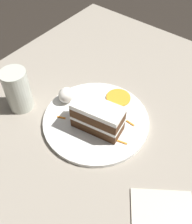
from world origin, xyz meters
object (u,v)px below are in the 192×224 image
(plate, at_px, (96,120))
(drinking_glass, at_px, (18,92))
(cream_dollop, at_px, (66,95))
(cake_slice, at_px, (98,117))
(orange_garnish, at_px, (118,98))

(plate, relative_size, drinking_glass, 2.32)
(plate, relative_size, cream_dollop, 6.25)
(cake_slice, height_order, cream_dollop, cake_slice)
(plate, bearing_deg, cake_slice, 46.25)
(orange_garnish, distance_m, drinking_glass, 0.28)
(plate, height_order, cake_slice, cake_slice)
(cake_slice, bearing_deg, drinking_glass, -83.58)
(plate, height_order, cream_dollop, cream_dollop)
(drinking_glass, bearing_deg, plate, 112.41)
(plate, relative_size, orange_garnish, 4.08)
(cake_slice, xyz_separation_m, cream_dollop, (-0.02, -0.13, -0.02))
(cream_dollop, height_order, orange_garnish, cream_dollop)
(plate, bearing_deg, drinking_glass, -67.59)
(plate, height_order, drinking_glass, drinking_glass)
(plate, distance_m, drinking_glass, 0.23)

